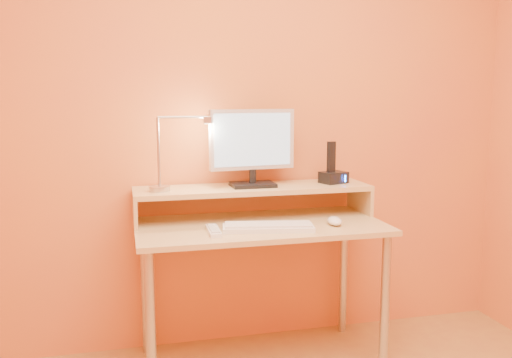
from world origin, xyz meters
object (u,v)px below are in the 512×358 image
object	(u,v)px
monitor_panel	(252,139)
lamp_base	(160,189)
mouse	(335,221)
remote_control	(214,231)
phone_dock	(333,177)
keyboard	(268,228)

from	to	relation	value
monitor_panel	lamp_base	distance (m)	0.52
mouse	monitor_panel	bearing A→B (deg)	150.59
mouse	remote_control	world-z (taller)	mouse
phone_dock	remote_control	size ratio (longest dim) A/B	0.67
keyboard	remote_control	xyz separation A→B (m)	(-0.25, 0.01, -0.00)
monitor_panel	keyboard	distance (m)	0.49
keyboard	remote_control	bearing A→B (deg)	-172.58
keyboard	lamp_base	bearing A→B (deg)	162.56
monitor_panel	mouse	size ratio (longest dim) A/B	3.78
monitor_panel	mouse	world-z (taller)	monitor_panel
monitor_panel	keyboard	xyz separation A→B (m)	(0.00, -0.29, -0.39)
lamp_base	keyboard	world-z (taller)	lamp_base
monitor_panel	phone_dock	bearing A→B (deg)	-7.98
phone_dock	mouse	bearing A→B (deg)	-128.88
monitor_panel	mouse	bearing A→B (deg)	-45.12
mouse	keyboard	bearing A→B (deg)	-167.13
lamp_base	mouse	size ratio (longest dim) A/B	0.85
keyboard	remote_control	distance (m)	0.25
lamp_base	remote_control	xyz separation A→B (m)	(0.22, -0.24, -0.16)
keyboard	remote_control	world-z (taller)	keyboard
phone_dock	mouse	distance (m)	0.33
remote_control	lamp_base	bearing A→B (deg)	134.56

